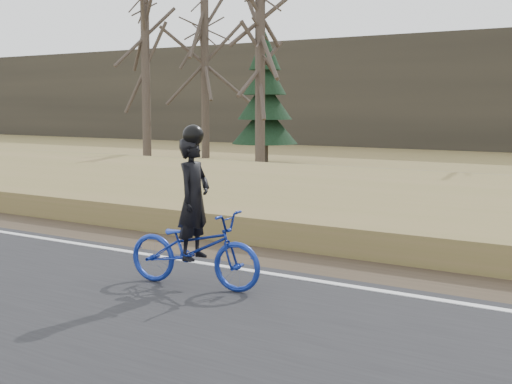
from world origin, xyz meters
The scene contains 11 objects.
ground centered at (0.00, 0.00, 0.00)m, with size 120.00×120.00×0.00m, color olive.
edge_line centered at (0.00, 0.20, 0.07)m, with size 120.00×0.12×0.01m, color silver.
shoulder centered at (0.00, 1.20, 0.02)m, with size 120.00×1.60×0.04m, color #473A2B.
embankment centered at (0.00, 4.20, 0.22)m, with size 120.00×5.00×0.44m, color olive.
ballast centered at (0.00, 8.00, 0.23)m, with size 120.00×3.00×0.45m, color slate.
railroad centered at (0.00, 8.00, 0.53)m, with size 120.00×2.40×0.29m.
cyclist centered at (3.10, -0.87, 0.68)m, with size 1.88×0.88×2.00m.
bare_tree_far_left centered at (-11.62, 14.34, 3.53)m, with size 0.36×0.36×7.07m, color brown.
bare_tree_left centered at (-10.65, 17.03, 4.36)m, with size 0.36×0.36×8.72m, color brown.
bare_tree_near_left centered at (-5.18, 13.09, 3.38)m, with size 0.36×0.36×6.75m, color brown.
conifer centered at (-6.84, 15.93, 2.45)m, with size 2.60×2.60×5.18m.
Camera 1 is at (8.54, -7.60, 2.29)m, focal length 50.00 mm.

